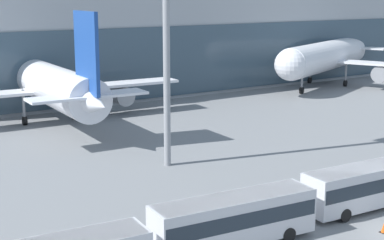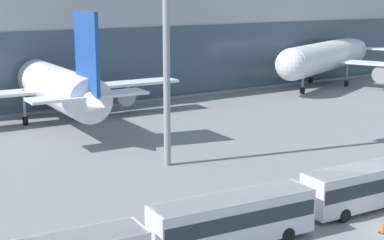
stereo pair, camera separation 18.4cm
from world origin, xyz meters
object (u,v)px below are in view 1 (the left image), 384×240
Objects in this scene: shuttle_bus_1 at (234,217)px; shuttle_bus_2 at (369,184)px; airliner_parked_remote at (327,56)px; traffic_cone_1 at (384,227)px; airliner_at_gate_far at (46,83)px.

shuttle_bus_1 and shuttle_bus_2 have the same top height.
airliner_parked_remote is 70.48m from shuttle_bus_1.
shuttle_bus_1 reaches higher than traffic_cone_1.
traffic_cone_1 is at bearing -169.28° from airliner_at_gate_far.
traffic_cone_1 is (-44.56, -48.62, -4.81)m from airliner_parked_remote.
airliner_at_gate_far is 47.92m from traffic_cone_1.
airliner_parked_remote is (51.31, 1.39, 0.23)m from airliner_at_gate_far.
airliner_at_gate_far is 52.19× the size of traffic_cone_1.
airliner_at_gate_far reaches higher than traffic_cone_1.
airliner_parked_remote is 2.86× the size of shuttle_bus_1.
airliner_parked_remote reaches higher than shuttle_bus_1.
shuttle_bus_2 is (9.55, -43.41, -3.00)m from airliner_at_gate_far.
shuttle_bus_2 is (-41.76, -44.81, -3.23)m from airliner_parked_remote.
airliner_parked_remote is at bearing 44.41° from shuttle_bus_1.
shuttle_bus_1 is 10.78m from traffic_cone_1.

